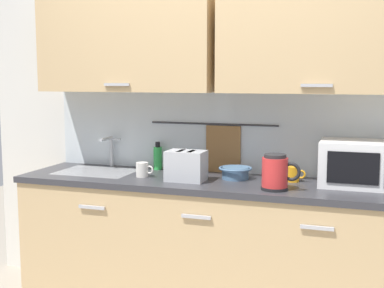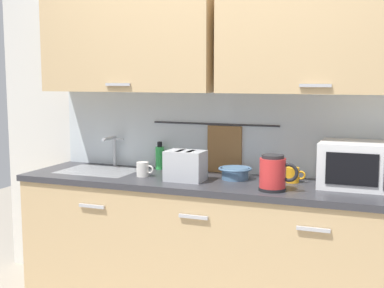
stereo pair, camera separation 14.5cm
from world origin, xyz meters
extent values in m
cube|color=tan|center=(0.00, 0.30, 0.43)|extent=(2.50, 0.60, 0.86)
cube|color=#B7B7BC|center=(-0.69, -0.01, 0.74)|extent=(0.18, 0.02, 0.02)
cube|color=#B7B7BC|center=(0.00, -0.01, 0.74)|extent=(0.18, 0.02, 0.02)
cube|color=#B7B7BC|center=(0.69, -0.01, 0.74)|extent=(0.18, 0.02, 0.02)
cube|color=#333338|center=(0.00, 0.30, 0.88)|extent=(2.53, 0.63, 0.04)
cube|color=#9EA0A5|center=(-0.84, 0.32, 0.85)|extent=(0.52, 0.38, 0.09)
cube|color=silver|center=(0.00, 0.63, 1.25)|extent=(3.70, 0.06, 2.50)
cube|color=silver|center=(0.00, 0.59, 1.18)|extent=(2.50, 0.01, 0.55)
cube|color=tan|center=(-0.64, 0.43, 1.80)|extent=(1.22, 0.33, 0.70)
cube|color=#B7B7BC|center=(-0.64, 0.26, 1.50)|extent=(0.18, 0.01, 0.02)
cube|color=tan|center=(0.64, 0.43, 1.80)|extent=(1.22, 0.33, 0.70)
cube|color=#B7B7BC|center=(0.64, 0.26, 1.50)|extent=(0.18, 0.01, 0.02)
cylinder|color=#333338|center=(-0.07, 0.58, 1.23)|extent=(0.90, 0.01, 0.01)
cube|color=olive|center=(0.00, 0.58, 1.05)|extent=(0.24, 0.02, 0.34)
cylinder|color=#B2B5BA|center=(-0.84, 0.55, 1.01)|extent=(0.03, 0.03, 0.22)
cylinder|color=#B2B5BA|center=(-0.84, 0.47, 1.11)|extent=(0.02, 0.16, 0.02)
cube|color=#B2B5BA|center=(-0.80, 0.55, 1.10)|extent=(0.07, 0.02, 0.01)
cube|color=white|center=(0.89, 0.41, 1.04)|extent=(0.46, 0.34, 0.27)
cube|color=black|center=(0.86, 0.24, 1.04)|extent=(0.29, 0.01, 0.18)
cylinder|color=black|center=(0.43, 0.14, 0.91)|extent=(0.16, 0.16, 0.02)
cylinder|color=red|center=(0.43, 0.14, 1.00)|extent=(0.15, 0.15, 0.17)
cylinder|color=#262628|center=(0.43, 0.14, 1.10)|extent=(0.13, 0.13, 0.02)
torus|color=black|center=(0.52, 0.14, 1.01)|extent=(0.11, 0.02, 0.11)
cylinder|color=green|center=(-0.47, 0.54, 0.98)|extent=(0.06, 0.06, 0.16)
cylinder|color=black|center=(-0.47, 0.54, 1.08)|extent=(0.03, 0.03, 0.04)
cylinder|color=silver|center=(-0.46, 0.25, 0.95)|extent=(0.08, 0.08, 0.09)
torus|color=silver|center=(-0.41, 0.25, 0.95)|extent=(0.06, 0.01, 0.06)
cylinder|color=#4C7093|center=(0.14, 0.38, 0.94)|extent=(0.17, 0.17, 0.07)
torus|color=#4C7093|center=(0.14, 0.38, 0.97)|extent=(0.21, 0.21, 0.01)
cube|color=#B7BABF|center=(-0.14, 0.22, 1.00)|extent=(0.24, 0.17, 0.19)
cube|color=black|center=(-0.18, 0.22, 1.08)|extent=(0.03, 0.12, 0.01)
cube|color=black|center=(-0.11, 0.22, 1.08)|extent=(0.03, 0.12, 0.01)
cube|color=black|center=(-0.27, 0.22, 1.02)|extent=(0.02, 0.02, 0.02)
cylinder|color=orange|center=(0.50, 0.41, 0.95)|extent=(0.08, 0.08, 0.09)
torus|color=orange|center=(0.55, 0.41, 0.95)|extent=(0.06, 0.01, 0.06)
camera|label=1|loc=(0.91, -2.77, 1.54)|focal=47.92mm
camera|label=2|loc=(1.04, -2.72, 1.54)|focal=47.92mm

